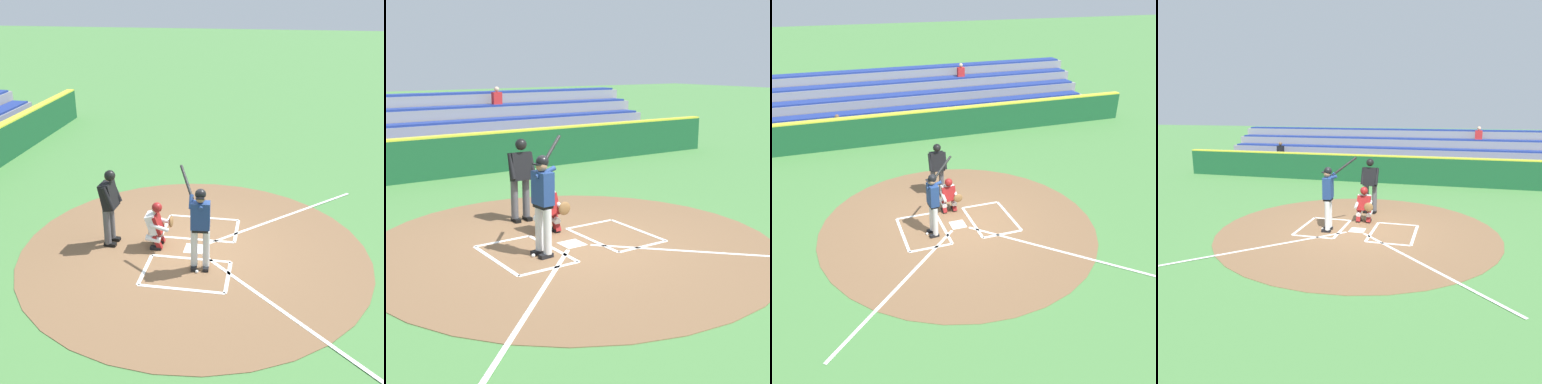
# 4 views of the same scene
# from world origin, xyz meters

# --- Properties ---
(ground_plane) EXTENTS (120.00, 120.00, 0.00)m
(ground_plane) POSITION_xyz_m (0.00, 0.00, 0.00)
(ground_plane) COLOR #4C8442
(dirt_circle) EXTENTS (8.00, 8.00, 0.01)m
(dirt_circle) POSITION_xyz_m (0.00, 0.00, 0.01)
(dirt_circle) COLOR brown
(dirt_circle) RESTS_ON ground
(home_plate_and_chalk) EXTENTS (7.93, 4.91, 0.01)m
(home_plate_and_chalk) POSITION_xyz_m (0.00, 0.88, 0.01)
(home_plate_and_chalk) COLOR white
(home_plate_and_chalk) RESTS_ON dirt_circle
(batter) EXTENTS (0.90, 0.77, 2.13)m
(batter) POSITION_xyz_m (0.78, 0.25, 1.10)
(batter) COLOR silver
(batter) RESTS_ON ground
(catcher) EXTENTS (0.60, 0.60, 1.13)m
(catcher) POSITION_xyz_m (-0.01, -0.88, 0.59)
(catcher) COLOR black
(catcher) RESTS_ON ground
(plate_umpire) EXTENTS (0.59, 0.43, 1.86)m
(plate_umpire) POSITION_xyz_m (0.05, -1.97, 1.08)
(plate_umpire) COLOR #4C4C51
(plate_umpire) RESTS_ON ground
(baseball) EXTENTS (0.07, 0.07, 0.07)m
(baseball) POSITION_xyz_m (0.99, 0.22, 0.04)
(baseball) COLOR white
(baseball) RESTS_ON ground
(backstop_wall) EXTENTS (22.00, 0.36, 1.31)m
(backstop_wall) POSITION_xyz_m (0.00, -7.50, 0.65)
(backstop_wall) COLOR #19512D
(backstop_wall) RESTS_ON ground
(bleacher_stand) EXTENTS (20.00, 4.25, 2.55)m
(bleacher_stand) POSITION_xyz_m (0.00, -10.76, 0.85)
(bleacher_stand) COLOR gray
(bleacher_stand) RESTS_ON ground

